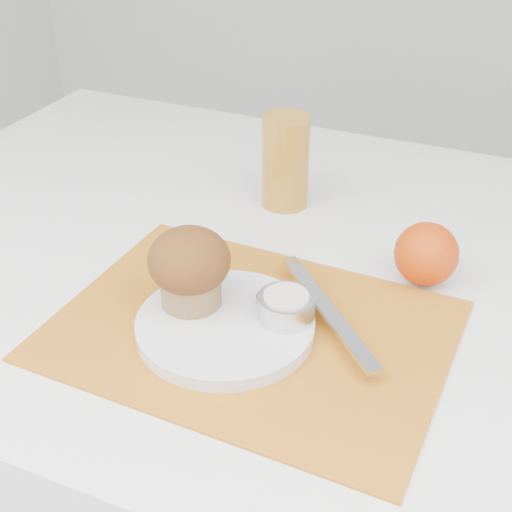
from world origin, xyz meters
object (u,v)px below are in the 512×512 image
at_px(orange, 426,254).
at_px(plate, 225,326).
at_px(table, 287,465).
at_px(muffin, 190,266).
at_px(juice_glass, 286,161).

bearing_deg(orange, plate, -132.83).
bearing_deg(table, plate, -94.12).
xyz_separation_m(orange, muffin, (-0.21, -0.17, 0.03)).
relative_size(table, juice_glass, 9.43).
distance_m(orange, juice_glass, 0.25).
xyz_separation_m(orange, juice_glass, (-0.22, 0.11, 0.03)).
height_order(orange, muffin, muffin).
relative_size(plate, muffin, 2.13).
relative_size(juice_glass, muffin, 1.46).
bearing_deg(muffin, table, 69.47).
bearing_deg(plate, muffin, 163.01).
distance_m(table, plate, 0.42).
height_order(table, muffin, muffin).
relative_size(table, orange, 16.35).
xyz_separation_m(plate, orange, (0.17, 0.18, 0.03)).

